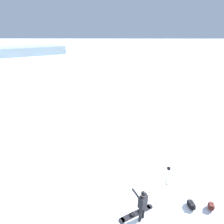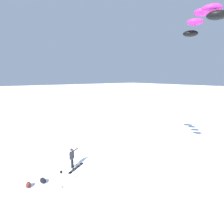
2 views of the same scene
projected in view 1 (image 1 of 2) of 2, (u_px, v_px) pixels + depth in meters
ground_plane at (146, 204)px, 9.27m from camera, size 300.00×300.00×0.00m
snowboarder at (143, 203)px, 8.16m from camera, size 0.47×0.75×1.68m
snowboard at (136, 213)px, 8.80m from camera, size 1.03×1.66×0.10m
gear_bag_large at (191, 205)px, 9.05m from camera, size 0.63×0.44×0.32m
camera_tripod at (168, 173)px, 9.99m from camera, size 0.67×0.59×1.26m
gear_bag_small at (211, 206)px, 8.96m from camera, size 0.55×0.47×0.35m
distant_ridge at (10, 52)px, 56.91m from camera, size 25.61×32.07×2.53m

